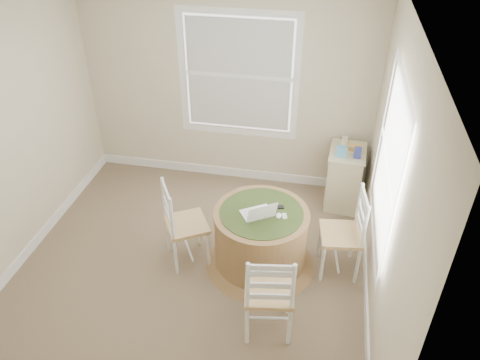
% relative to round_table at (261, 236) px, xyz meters
% --- Properties ---
extents(room, '(3.64, 3.64, 2.64)m').
position_rel_round_table_xyz_m(room, '(-0.53, -0.05, 0.92)').
color(room, '#7E6C50').
rests_on(room, ground).
extents(round_table, '(1.14, 1.14, 0.69)m').
position_rel_round_table_xyz_m(round_table, '(0.00, 0.00, 0.00)').
color(round_table, brown).
rests_on(round_table, ground).
extents(chair_left, '(0.56, 0.56, 0.95)m').
position_rel_round_table_xyz_m(chair_left, '(-0.76, -0.07, 0.10)').
color(chair_left, white).
rests_on(chair_left, ground).
extents(chair_near, '(0.48, 0.46, 0.95)m').
position_rel_round_table_xyz_m(chair_near, '(0.20, -0.81, 0.10)').
color(chair_near, white).
rests_on(chair_near, ground).
extents(chair_right, '(0.45, 0.47, 0.95)m').
position_rel_round_table_xyz_m(chair_right, '(0.79, 0.08, 0.10)').
color(chair_right, white).
rests_on(chair_right, ground).
extents(laptop, '(0.39, 0.38, 0.21)m').
position_rel_round_table_xyz_m(laptop, '(-0.03, -0.05, 0.34)').
color(laptop, white).
rests_on(laptop, round_table).
extents(mouse, '(0.08, 0.10, 0.03)m').
position_rel_round_table_xyz_m(mouse, '(0.17, -0.02, 0.32)').
color(mouse, white).
rests_on(mouse, round_table).
extents(phone, '(0.07, 0.10, 0.02)m').
position_rel_round_table_xyz_m(phone, '(0.23, -0.02, 0.31)').
color(phone, '#B7BABF').
rests_on(phone, round_table).
extents(keys, '(0.07, 0.06, 0.02)m').
position_rel_round_table_xyz_m(keys, '(0.18, 0.11, 0.31)').
color(keys, black).
rests_on(keys, round_table).
extents(corner_chest, '(0.45, 0.59, 0.75)m').
position_rel_round_table_xyz_m(corner_chest, '(0.82, 1.26, -0.00)').
color(corner_chest, beige).
rests_on(corner_chest, ground).
extents(tissue_box, '(0.13, 0.13, 0.10)m').
position_rel_round_table_xyz_m(tissue_box, '(0.75, 1.16, 0.42)').
color(tissue_box, '#5AA0CE').
rests_on(tissue_box, corner_chest).
extents(box_yellow, '(0.16, 0.11, 0.06)m').
position_rel_round_table_xyz_m(box_yellow, '(0.89, 1.31, 0.40)').
color(box_yellow, gold).
rests_on(box_yellow, corner_chest).
extents(box_blue, '(0.08, 0.08, 0.12)m').
position_rel_round_table_xyz_m(box_blue, '(0.92, 1.15, 0.43)').
color(box_blue, '#313D93').
rests_on(box_blue, corner_chest).
extents(cup_cream, '(0.07, 0.07, 0.09)m').
position_rel_round_table_xyz_m(cup_cream, '(0.78, 1.43, 0.42)').
color(cup_cream, beige).
rests_on(cup_cream, corner_chest).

